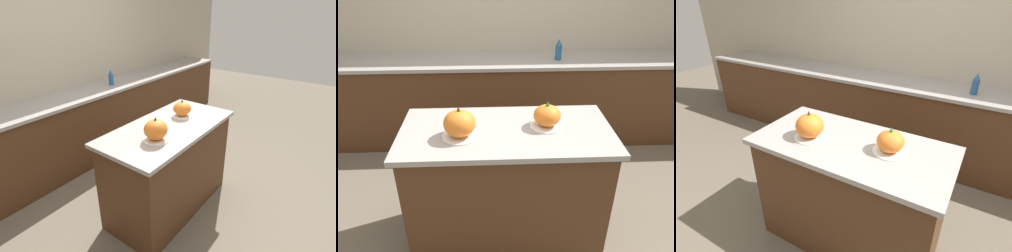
% 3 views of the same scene
% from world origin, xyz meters
% --- Properties ---
extents(ground_plane, '(12.00, 12.00, 0.00)m').
position_xyz_m(ground_plane, '(0.00, 0.00, 0.00)').
color(ground_plane, '#665B4C').
extents(wall_back, '(8.00, 0.06, 2.50)m').
position_xyz_m(wall_back, '(0.00, 1.77, 1.25)').
color(wall_back, '#B2A893').
rests_on(wall_back, ground_plane).
extents(kitchen_island, '(1.35, 0.66, 0.90)m').
position_xyz_m(kitchen_island, '(0.00, 0.00, 0.45)').
color(kitchen_island, '#4C2D19').
rests_on(kitchen_island, ground_plane).
extents(back_counter, '(6.00, 0.60, 0.91)m').
position_xyz_m(back_counter, '(0.00, 1.44, 0.45)').
color(back_counter, '#4C2D19').
rests_on(back_counter, ground_plane).
extents(pumpkin_cake_left, '(0.22, 0.22, 0.20)m').
position_xyz_m(pumpkin_cake_left, '(-0.28, -0.07, 0.98)').
color(pumpkin_cake_left, white).
rests_on(pumpkin_cake_left, kitchen_island).
extents(pumpkin_cake_right, '(0.22, 0.22, 0.17)m').
position_xyz_m(pumpkin_cake_right, '(0.26, 0.03, 0.97)').
color(pumpkin_cake_right, white).
rests_on(pumpkin_cake_right, kitchen_island).
extents(bottle_tall, '(0.06, 0.06, 0.21)m').
position_xyz_m(bottle_tall, '(0.59, 1.39, 1.01)').
color(bottle_tall, '#235184').
rests_on(bottle_tall, back_counter).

